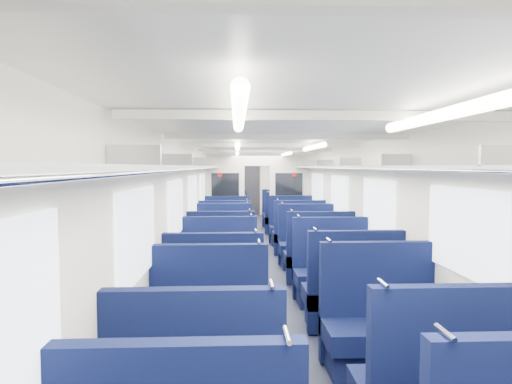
{
  "coord_description": "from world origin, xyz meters",
  "views": [
    {
      "loc": [
        -0.56,
        -8.86,
        1.98
      ],
      "look_at": [
        -0.04,
        3.01,
        1.29
      ],
      "focal_mm": 30.84,
      "sensor_mm": 36.0,
      "label": 1
    }
  ],
  "objects_px": {
    "seat_8": "(214,302)",
    "seat_21": "(284,220)",
    "end_door": "(251,191)",
    "seat_12": "(221,259)",
    "seat_14": "(224,246)",
    "seat_22": "(228,216)",
    "seat_10": "(219,275)",
    "seat_16": "(225,237)",
    "seat_23": "(280,216)",
    "seat_11": "(333,276)",
    "bulkhead": "(257,193)",
    "seat_19": "(292,229)",
    "seat_6": "(209,336)",
    "seat_18": "(226,230)",
    "seat_7": "(381,331)",
    "seat_13": "(319,260)",
    "seat_20": "(228,220)",
    "seat_9": "(352,298)",
    "seat_15": "(308,247)",
    "seat_17": "(299,237)"
  },
  "relations": [
    {
      "from": "seat_14",
      "to": "seat_22",
      "type": "bearing_deg",
      "value": 90.0
    },
    {
      "from": "seat_10",
      "to": "seat_14",
      "type": "height_order",
      "value": "same"
    },
    {
      "from": "seat_16",
      "to": "seat_14",
      "type": "bearing_deg",
      "value": -90.0
    },
    {
      "from": "seat_10",
      "to": "seat_16",
      "type": "xyz_separation_m",
      "value": [
        0.0,
        3.41,
        0.0
      ]
    },
    {
      "from": "seat_9",
      "to": "seat_16",
      "type": "bearing_deg",
      "value": 109.8
    },
    {
      "from": "seat_10",
      "to": "seat_6",
      "type": "bearing_deg",
      "value": -90.0
    },
    {
      "from": "seat_6",
      "to": "seat_9",
      "type": "height_order",
      "value": "same"
    },
    {
      "from": "seat_8",
      "to": "seat_16",
      "type": "height_order",
      "value": "same"
    },
    {
      "from": "seat_11",
      "to": "seat_17",
      "type": "height_order",
      "value": "same"
    },
    {
      "from": "seat_9",
      "to": "end_door",
      "type": "bearing_deg",
      "value": 93.77
    },
    {
      "from": "seat_12",
      "to": "seat_23",
      "type": "distance_m",
      "value": 6.76
    },
    {
      "from": "seat_13",
      "to": "seat_23",
      "type": "height_order",
      "value": "same"
    },
    {
      "from": "seat_7",
      "to": "seat_10",
      "type": "distance_m",
      "value": 2.82
    },
    {
      "from": "seat_16",
      "to": "seat_21",
      "type": "height_order",
      "value": "same"
    },
    {
      "from": "seat_15",
      "to": "bulkhead",
      "type": "bearing_deg",
      "value": 103.1
    },
    {
      "from": "seat_9",
      "to": "seat_19",
      "type": "relative_size",
      "value": 1.0
    },
    {
      "from": "seat_18",
      "to": "seat_6",
      "type": "bearing_deg",
      "value": -90.0
    },
    {
      "from": "seat_9",
      "to": "seat_19",
      "type": "bearing_deg",
      "value": 90.0
    },
    {
      "from": "seat_21",
      "to": "seat_23",
      "type": "xyz_separation_m",
      "value": [
        0.0,
        1.12,
        0.0
      ]
    },
    {
      "from": "seat_10",
      "to": "seat_21",
      "type": "height_order",
      "value": "same"
    },
    {
      "from": "end_door",
      "to": "seat_20",
      "type": "distance_m",
      "value": 4.96
    },
    {
      "from": "bulkhead",
      "to": "seat_6",
      "type": "relative_size",
      "value": 2.21
    },
    {
      "from": "seat_6",
      "to": "seat_12",
      "type": "xyz_separation_m",
      "value": [
        0.0,
        3.44,
        0.0
      ]
    },
    {
      "from": "seat_19",
      "to": "seat_22",
      "type": "bearing_deg",
      "value": 118.48
    },
    {
      "from": "seat_23",
      "to": "seat_11",
      "type": "bearing_deg",
      "value": -90.0
    },
    {
      "from": "seat_16",
      "to": "seat_11",
      "type": "bearing_deg",
      "value": -65.05
    },
    {
      "from": "bulkhead",
      "to": "seat_19",
      "type": "bearing_deg",
      "value": -51.88
    },
    {
      "from": "seat_8",
      "to": "seat_14",
      "type": "bearing_deg",
      "value": 90.0
    },
    {
      "from": "seat_6",
      "to": "end_door",
      "type": "bearing_deg",
      "value": 86.55
    },
    {
      "from": "seat_8",
      "to": "seat_22",
      "type": "bearing_deg",
      "value": 90.0
    },
    {
      "from": "seat_6",
      "to": "seat_18",
      "type": "xyz_separation_m",
      "value": [
        0.0,
        6.87,
        0.0
      ]
    },
    {
      "from": "seat_7",
      "to": "seat_9",
      "type": "relative_size",
      "value": 1.0
    },
    {
      "from": "seat_19",
      "to": "seat_22",
      "type": "relative_size",
      "value": 1.0
    },
    {
      "from": "seat_22",
      "to": "seat_19",
      "type": "bearing_deg",
      "value": -61.52
    },
    {
      "from": "seat_9",
      "to": "seat_20",
      "type": "bearing_deg",
      "value": 102.09
    },
    {
      "from": "end_door",
      "to": "seat_12",
      "type": "bearing_deg",
      "value": -94.6
    },
    {
      "from": "seat_15",
      "to": "seat_20",
      "type": "xyz_separation_m",
      "value": [
        -1.66,
        4.42,
        0.0
      ]
    },
    {
      "from": "seat_14",
      "to": "seat_19",
      "type": "distance_m",
      "value": 2.82
    },
    {
      "from": "seat_13",
      "to": "seat_18",
      "type": "distance_m",
      "value": 3.93
    },
    {
      "from": "seat_6",
      "to": "seat_18",
      "type": "relative_size",
      "value": 1.0
    },
    {
      "from": "seat_18",
      "to": "end_door",
      "type": "bearing_deg",
      "value": 83.12
    },
    {
      "from": "seat_7",
      "to": "seat_9",
      "type": "distance_m",
      "value": 1.08
    },
    {
      "from": "seat_6",
      "to": "seat_7",
      "type": "distance_m",
      "value": 1.66
    },
    {
      "from": "seat_7",
      "to": "seat_13",
      "type": "xyz_separation_m",
      "value": [
        0.0,
        3.24,
        0.0
      ]
    },
    {
      "from": "seat_16",
      "to": "seat_22",
      "type": "relative_size",
      "value": 1.0
    },
    {
      "from": "seat_8",
      "to": "seat_15",
      "type": "bearing_deg",
      "value": 64.24
    },
    {
      "from": "seat_16",
      "to": "seat_20",
      "type": "bearing_deg",
      "value": 90.0
    },
    {
      "from": "seat_8",
      "to": "seat_21",
      "type": "xyz_separation_m",
      "value": [
        1.66,
        7.83,
        0.0
      ]
    },
    {
      "from": "seat_10",
      "to": "seat_14",
      "type": "bearing_deg",
      "value": 90.0
    },
    {
      "from": "seat_8",
      "to": "seat_20",
      "type": "xyz_separation_m",
      "value": [
        0.0,
        7.86,
        0.0
      ]
    }
  ]
}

